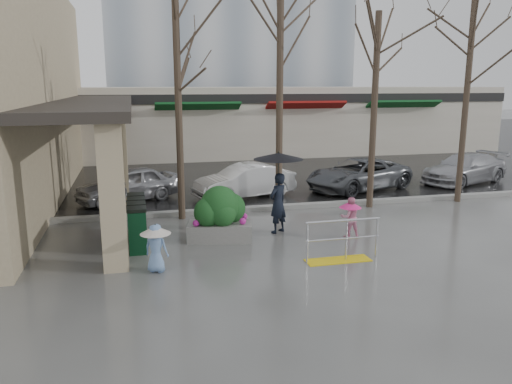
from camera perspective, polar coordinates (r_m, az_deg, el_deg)
name	(u,v)px	position (r m, az deg, el deg)	size (l,w,h in m)	color
ground	(273,249)	(13.02, 1.96, -6.54)	(120.00, 120.00, 0.00)	#51514F
street_asphalt	(186,147)	(34.29, -8.05, 5.12)	(120.00, 36.00, 0.01)	black
curb	(241,209)	(16.73, -1.74, -2.00)	(120.00, 0.30, 0.15)	gray
canopy_slab	(93,99)	(19.93, -18.18, 10.02)	(2.80, 18.00, 0.25)	#2D2823
pillar_front	(112,195)	(11.64, -16.10, -0.36)	(0.55, 0.55, 3.50)	tan
pillar_back	(119,156)	(18.04, -15.38, 4.03)	(0.55, 0.55, 3.50)	tan
storefront_row	(225,121)	(30.39, -3.58, 8.12)	(34.00, 6.74, 4.00)	beige
handrail	(341,246)	(12.27, 9.66, -6.06)	(1.90, 0.50, 1.03)	yellow
tree_west	(177,53)	(15.55, -9.04, 15.39)	(3.20, 3.20, 6.80)	#382B21
tree_midwest	(280,50)	(16.15, 2.77, 15.93)	(3.20, 3.20, 7.00)	#382B21
tree_mideast	(376,63)	(17.36, 13.60, 14.12)	(3.20, 3.20, 6.50)	#382B21
tree_east	(471,48)	(19.22, 23.33, 14.84)	(3.20, 3.20, 7.20)	#382B21
woman	(278,183)	(14.11, 2.55, 1.09)	(1.41, 1.41, 2.36)	black
child_pink	(350,215)	(14.10, 10.69, -2.55)	(0.62, 0.62, 1.14)	pink
child_blue	(156,243)	(11.53, -11.37, -5.73)	(0.70, 0.70, 1.12)	#7094C8
planter	(220,214)	(13.61, -4.13, -2.55)	(1.88, 1.22, 1.51)	slate
news_boxes	(137,222)	(13.70, -13.43, -3.33)	(0.48, 2.12, 1.18)	#0C371C
car_a	(128,184)	(18.68, -14.47, 0.86)	(1.49, 3.70, 1.26)	#A7A7AB
car_b	(245,181)	(18.68, -1.31, 1.25)	(1.33, 3.82, 1.26)	white
car_c	(358,174)	(20.49, 11.62, 1.99)	(2.09, 4.53, 1.26)	#56595D
car_d	(464,168)	(23.32, 22.72, 2.51)	(1.77, 4.34, 1.26)	#A8A8AC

